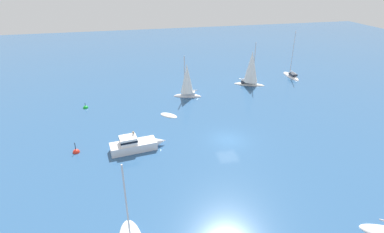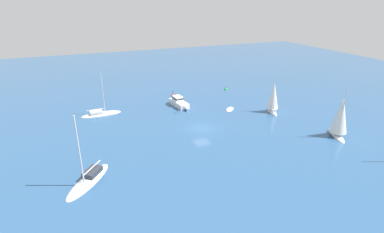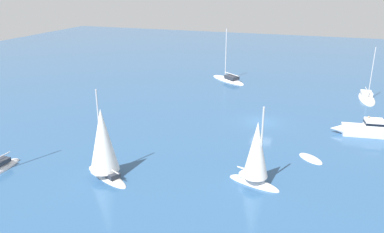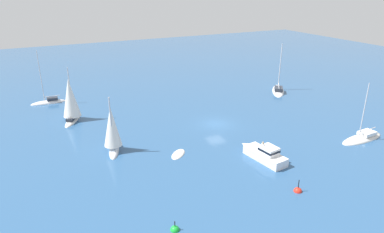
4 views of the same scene
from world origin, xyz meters
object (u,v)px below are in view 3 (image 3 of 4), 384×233
Objects in this scene: cabin_cruiser at (366,129)px; sailboat_2 at (367,98)px; yacht at (103,146)px; ketch at (256,157)px; sailboat at (228,80)px; tender at (311,159)px.

cabin_cruiser is 14.80m from sailboat_2.
yacht is (-17.73, 21.89, 2.22)m from cabin_cruiser.
cabin_cruiser is 0.91× the size of ketch.
sailboat is 35.09m from ketch.
ketch is (-6.54, 4.18, 2.52)m from tender.
sailboat is 1.13× the size of sailboat_2.
cabin_cruiser is (8.24, -5.32, 0.72)m from tender.
sailboat_2 is 31.48m from ketch.
ketch is (-14.78, 9.50, 1.81)m from cabin_cruiser.
sailboat_2 is at bearing -98.99° from yacht.
yacht is at bearing -106.18° from tender.
sailboat reaches higher than tender.
sailboat is 1.35× the size of cabin_cruiser.
sailboat_2 is (22.98, -6.48, 0.09)m from tender.
sailboat is at bearing -50.13° from cabin_cruiser.
yacht reaches higher than tender.
yacht is at bearing 31.48° from cabin_cruiser.
sailboat_2 is (14.74, -1.16, -0.63)m from cabin_cruiser.
yacht is 12.74m from ketch.
sailboat is at bearing -66.31° from yacht.
tender is 8.16m from ketch.
sailboat_2 is at bearing -102.02° from cabin_cruiser.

